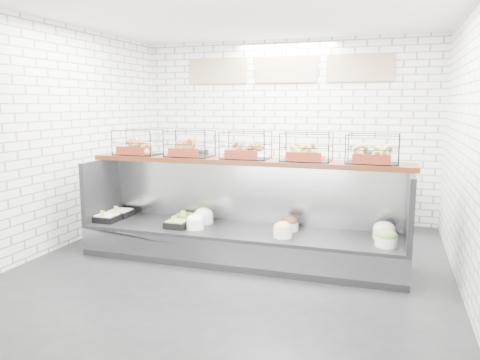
% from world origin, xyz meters
% --- Properties ---
extents(ground, '(5.50, 5.50, 0.00)m').
position_xyz_m(ground, '(0.00, 0.00, 0.00)').
color(ground, black).
rests_on(ground, ground).
extents(room_shell, '(5.02, 5.51, 3.01)m').
position_xyz_m(room_shell, '(0.00, 0.60, 2.06)').
color(room_shell, white).
rests_on(room_shell, ground).
extents(display_case, '(4.00, 0.90, 1.20)m').
position_xyz_m(display_case, '(0.00, 0.35, 0.32)').
color(display_case, black).
rests_on(display_case, ground).
extents(bagel_shelf, '(4.10, 0.50, 0.40)m').
position_xyz_m(bagel_shelf, '(-0.00, 0.52, 1.38)').
color(bagel_shelf, '#3B190C').
rests_on(bagel_shelf, display_case).
extents(prep_counter, '(4.00, 0.60, 1.20)m').
position_xyz_m(prep_counter, '(-0.01, 2.43, 0.47)').
color(prep_counter, '#93969B').
rests_on(prep_counter, ground).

